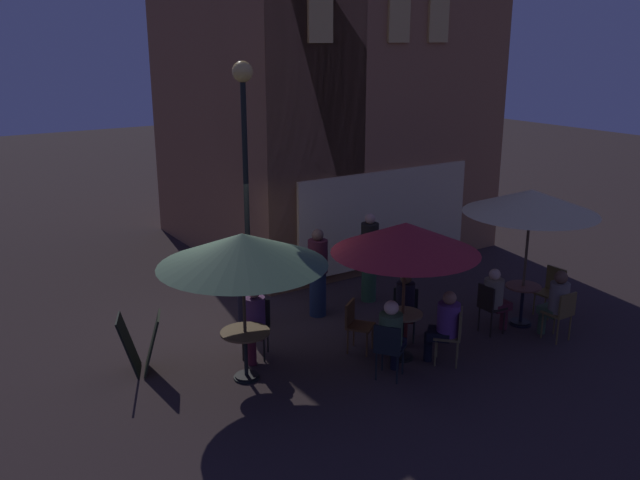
{
  "coord_description": "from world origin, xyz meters",
  "views": [
    {
      "loc": [
        -4.73,
        -9.92,
        5.06
      ],
      "look_at": [
        1.53,
        -0.4,
        1.68
      ],
      "focal_mm": 38.42,
      "sensor_mm": 36.0,
      "label": 1
    }
  ],
  "objects_px": {
    "street_lamp_near_corner": "(244,132)",
    "cafe_table_2": "(245,344)",
    "patio_umbrella_0": "(406,238)",
    "patron_seated_2": "(445,322)",
    "cafe_chair_2": "(389,346)",
    "cafe_chair_0": "(405,308)",
    "cafe_table_1": "(522,298)",
    "cafe_chair_4": "(552,287)",
    "cafe_chair_6": "(562,311)",
    "cafe_chair_1": "(355,321)",
    "patron_seated_3": "(495,296)",
    "patron_seated_4": "(556,300)",
    "patron_standing_8": "(369,257)",
    "patron_seated_5": "(254,318)",
    "patron_seated_0": "(405,303)",
    "cafe_chair_3": "(454,331)",
    "patio_umbrella_1": "(531,202)",
    "cafe_chair_5": "(489,304)",
    "patron_standing_6": "(244,279)",
    "menu_sandwich_board": "(140,344)",
    "cafe_chair_7": "(256,322)",
    "patron_seated_1": "(391,333)",
    "patron_standing_7": "(318,273)",
    "cafe_table_0": "(402,327)",
    "patio_umbrella_2": "(242,250)"
  },
  "relations": [
    {
      "from": "patron_seated_2",
      "to": "patron_standing_6",
      "type": "relative_size",
      "value": 0.72
    },
    {
      "from": "cafe_chair_2",
      "to": "patron_seated_5",
      "type": "height_order",
      "value": "patron_seated_5"
    },
    {
      "from": "street_lamp_near_corner",
      "to": "cafe_table_2",
      "type": "bearing_deg",
      "value": -118.78
    },
    {
      "from": "patio_umbrella_0",
      "to": "cafe_chair_4",
      "type": "height_order",
      "value": "patio_umbrella_0"
    },
    {
      "from": "cafe_chair_1",
      "to": "patron_seated_4",
      "type": "xyz_separation_m",
      "value": [
        3.18,
        -1.51,
        0.19
      ]
    },
    {
      "from": "patio_umbrella_1",
      "to": "cafe_chair_5",
      "type": "height_order",
      "value": "patio_umbrella_1"
    },
    {
      "from": "patron_seated_0",
      "to": "patron_seated_5",
      "type": "relative_size",
      "value": 1.0
    },
    {
      "from": "cafe_table_0",
      "to": "cafe_chair_2",
      "type": "xyz_separation_m",
      "value": [
        -0.66,
        -0.47,
        0.02
      ]
    },
    {
      "from": "patron_seated_2",
      "to": "cafe_chair_7",
      "type": "bearing_deg",
      "value": 7.93
    },
    {
      "from": "cafe_chair_5",
      "to": "patron_seated_0",
      "type": "xyz_separation_m",
      "value": [
        -1.42,
        0.6,
        0.13
      ]
    },
    {
      "from": "cafe_chair_6",
      "to": "cafe_table_0",
      "type": "bearing_deg",
      "value": 70.07
    },
    {
      "from": "cafe_table_1",
      "to": "patron_standing_8",
      "type": "height_order",
      "value": "patron_standing_8"
    },
    {
      "from": "street_lamp_near_corner",
      "to": "patron_seated_5",
      "type": "bearing_deg",
      "value": -115.25
    },
    {
      "from": "patron_seated_4",
      "to": "patron_seated_0",
      "type": "bearing_deg",
      "value": 58.69
    },
    {
      "from": "patio_umbrella_2",
      "to": "patron_seated_5",
      "type": "height_order",
      "value": "patio_umbrella_2"
    },
    {
      "from": "cafe_chair_4",
      "to": "cafe_chair_6",
      "type": "bearing_deg",
      "value": 45.41
    },
    {
      "from": "cafe_chair_1",
      "to": "cafe_chair_7",
      "type": "height_order",
      "value": "cafe_chair_7"
    },
    {
      "from": "cafe_chair_0",
      "to": "patron_seated_5",
      "type": "height_order",
      "value": "patron_seated_5"
    },
    {
      "from": "cafe_table_1",
      "to": "patron_seated_0",
      "type": "xyz_separation_m",
      "value": [
        -2.23,
        0.65,
        0.18
      ]
    },
    {
      "from": "cafe_chair_0",
      "to": "cafe_table_1",
      "type": "bearing_deg",
      "value": 113.72
    },
    {
      "from": "patio_umbrella_2",
      "to": "cafe_table_1",
      "type": "bearing_deg",
      "value": -9.97
    },
    {
      "from": "menu_sandwich_board",
      "to": "cafe_chair_2",
      "type": "bearing_deg",
      "value": -14.3
    },
    {
      "from": "menu_sandwich_board",
      "to": "patio_umbrella_1",
      "type": "bearing_deg",
      "value": 5.64
    },
    {
      "from": "cafe_chair_6",
      "to": "patron_standing_6",
      "type": "xyz_separation_m",
      "value": [
        -4.21,
        3.64,
        0.31
      ]
    },
    {
      "from": "patron_seated_5",
      "to": "patron_seated_0",
      "type": "bearing_deg",
      "value": 110.83
    },
    {
      "from": "cafe_chair_1",
      "to": "cafe_chair_3",
      "type": "xyz_separation_m",
      "value": [
        1.03,
        -1.24,
        0.03
      ]
    },
    {
      "from": "cafe_chair_2",
      "to": "cafe_chair_6",
      "type": "xyz_separation_m",
      "value": [
        3.37,
        -0.54,
        -0.01
      ]
    },
    {
      "from": "patio_umbrella_0",
      "to": "patron_seated_2",
      "type": "relative_size",
      "value": 1.92
    },
    {
      "from": "cafe_chair_4",
      "to": "patron_seated_1",
      "type": "height_order",
      "value": "patron_seated_1"
    },
    {
      "from": "patron_standing_6",
      "to": "patron_seated_1",
      "type": "bearing_deg",
      "value": 61.54
    },
    {
      "from": "cafe_chair_1",
      "to": "patron_seated_5",
      "type": "distance_m",
      "value": 1.69
    },
    {
      "from": "patron_seated_0",
      "to": "patron_standing_6",
      "type": "relative_size",
      "value": 0.72
    },
    {
      "from": "cafe_chair_0",
      "to": "patron_standing_6",
      "type": "bearing_deg",
      "value": -91.05
    },
    {
      "from": "cafe_chair_2",
      "to": "patron_standing_8",
      "type": "xyz_separation_m",
      "value": [
        1.77,
        2.81,
        0.34
      ]
    },
    {
      "from": "cafe_chair_0",
      "to": "patron_seated_1",
      "type": "distance_m",
      "value": 1.52
    },
    {
      "from": "cafe_chair_1",
      "to": "patron_seated_3",
      "type": "distance_m",
      "value": 2.62
    },
    {
      "from": "cafe_chair_1",
      "to": "patron_standing_7",
      "type": "xyz_separation_m",
      "value": [
        0.31,
        1.63,
        0.32
      ]
    },
    {
      "from": "cafe_table_2",
      "to": "cafe_chair_0",
      "type": "height_order",
      "value": "cafe_chair_0"
    },
    {
      "from": "patio_umbrella_0",
      "to": "cafe_chair_3",
      "type": "relative_size",
      "value": 2.57
    },
    {
      "from": "street_lamp_near_corner",
      "to": "cafe_table_0",
      "type": "bearing_deg",
      "value": -70.4
    },
    {
      "from": "patron_seated_4",
      "to": "patron_standing_8",
      "type": "relative_size",
      "value": 0.7
    },
    {
      "from": "cafe_chair_2",
      "to": "cafe_chair_5",
      "type": "relative_size",
      "value": 1.01
    },
    {
      "from": "street_lamp_near_corner",
      "to": "patron_seated_1",
      "type": "distance_m",
      "value": 4.52
    },
    {
      "from": "patron_standing_6",
      "to": "patron_standing_7",
      "type": "height_order",
      "value": "patron_standing_6"
    },
    {
      "from": "patron_seated_0",
      "to": "cafe_chair_7",
      "type": "bearing_deg",
      "value": -68.03
    },
    {
      "from": "cafe_table_1",
      "to": "patio_umbrella_0",
      "type": "relative_size",
      "value": 0.32
    },
    {
      "from": "patron_seated_2",
      "to": "patron_standing_6",
      "type": "distance_m",
      "value": 3.71
    },
    {
      "from": "cafe_table_2",
      "to": "cafe_chair_2",
      "type": "relative_size",
      "value": 0.85
    },
    {
      "from": "cafe_chair_0",
      "to": "cafe_chair_1",
      "type": "xyz_separation_m",
      "value": [
        -1.05,
        0.03,
        -0.01
      ]
    },
    {
      "from": "patron_seated_0",
      "to": "patron_standing_8",
      "type": "xyz_separation_m",
      "value": [
        0.63,
        1.84,
        0.21
      ]
    }
  ]
}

